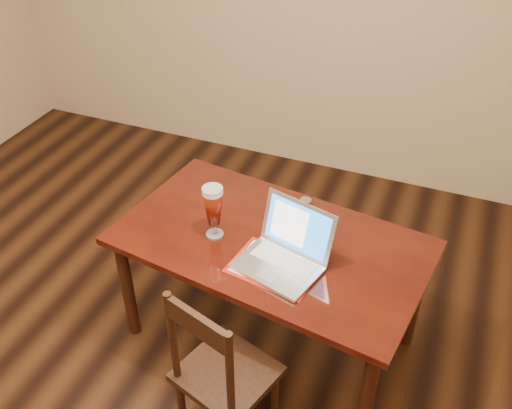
% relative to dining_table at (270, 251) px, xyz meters
% --- Properties ---
extents(room_shell, '(4.51, 5.01, 2.71)m').
position_rel_dining_table_xyz_m(room_shell, '(-0.52, -0.75, 1.15)').
color(room_shell, '#CCAD88').
rests_on(room_shell, ground).
extents(dining_table, '(1.55, 1.02, 0.95)m').
position_rel_dining_table_xyz_m(dining_table, '(0.00, 0.00, 0.00)').
color(dining_table, '#431209').
rests_on(dining_table, ground).
extents(dining_chair, '(0.47, 0.45, 0.89)m').
position_rel_dining_table_xyz_m(dining_chair, '(0.01, -0.59, -0.20)').
color(dining_chair, '#321A0E').
rests_on(dining_chair, ground).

